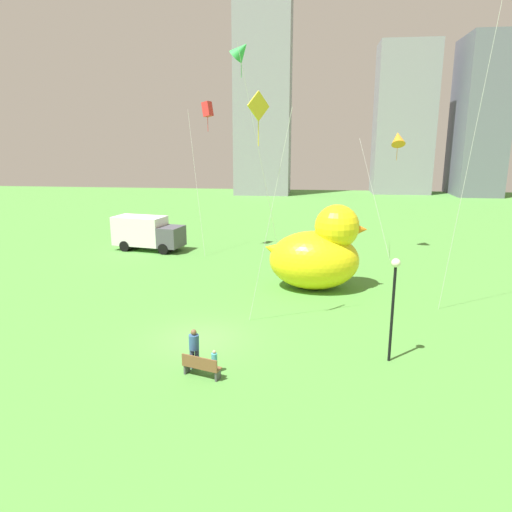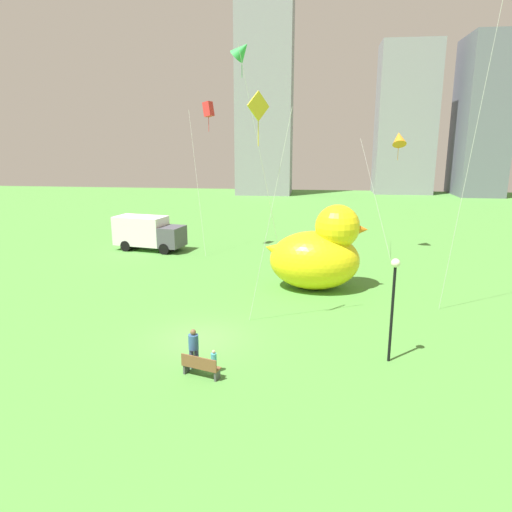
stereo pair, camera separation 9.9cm
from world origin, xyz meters
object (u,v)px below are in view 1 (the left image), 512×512
at_px(giant_inflatable_duck, 318,253).
at_px(kite_green, 241,51).
at_px(lamppost, 394,291).
at_px(kite_yellow, 259,117).
at_px(person_child, 214,360).
at_px(kite_orange, 398,139).
at_px(park_bench, 201,366).
at_px(person_adult, 194,347).
at_px(kite_red, 207,110).
at_px(box_truck, 147,233).

relative_size(giant_inflatable_duck, kite_green, 0.41).
xyz_separation_m(lamppost, kite_yellow, (-5.83, 2.48, 6.99)).
xyz_separation_m(person_child, kite_orange, (10.24, 22.76, 8.69)).
bearing_deg(park_bench, person_adult, 121.95).
xyz_separation_m(giant_inflatable_duck, kite_red, (-8.82, 8.97, 9.11)).
xyz_separation_m(giant_inflatable_duck, lamppost, (3.02, -9.76, 0.81)).
height_order(park_bench, kite_yellow, kite_yellow).
bearing_deg(giant_inflatable_duck, person_adult, -113.50).
bearing_deg(lamppost, kite_orange, 81.45).
bearing_deg(giant_inflatable_duck, box_truck, 147.87).
bearing_deg(kite_orange, giant_inflatable_duck, -119.09).
xyz_separation_m(box_truck, kite_red, (5.46, 0.00, 9.93)).
distance_m(park_bench, lamppost, 8.33).
bearing_deg(lamppost, park_bench, -162.52).
distance_m(person_child, lamppost, 7.79).
bearing_deg(giant_inflatable_duck, kite_red, 134.52).
bearing_deg(kite_green, lamppost, -59.25).
distance_m(person_adult, person_child, 1.01).
bearing_deg(kite_orange, person_child, -114.22).
height_order(person_adult, kite_orange, kite_orange).
distance_m(box_truck, kite_green, 16.69).
bearing_deg(kite_red, person_adult, -79.29).
bearing_deg(park_bench, kite_green, 93.06).
bearing_deg(kite_orange, kite_green, -150.07).
height_order(kite_green, kite_red, kite_green).
height_order(giant_inflatable_duck, kite_orange, kite_orange).
bearing_deg(lamppost, box_truck, 132.74).
bearing_deg(kite_orange, person_adult, -116.32).
xyz_separation_m(kite_green, kite_red, (-3.42, 4.56, -3.45)).
bearing_deg(kite_yellow, box_truck, 125.23).
relative_size(box_truck, kite_orange, 0.62).
xyz_separation_m(park_bench, person_child, (0.44, 0.44, 0.06)).
bearing_deg(lamppost, person_child, -164.77).
bearing_deg(box_truck, kite_red, 0.03).
height_order(lamppost, kite_green, kite_green).
bearing_deg(person_child, giant_inflatable_duck, 70.76).
distance_m(kite_green, kite_orange, 14.47).
height_order(park_bench, giant_inflatable_duck, giant_inflatable_duck).
relative_size(park_bench, kite_orange, 0.16).
distance_m(lamppost, kite_green, 20.25).
distance_m(person_adult, lamppost, 8.44).
height_order(person_adult, kite_red, kite_red).
distance_m(person_child, kite_red, 23.81).
xyz_separation_m(giant_inflatable_duck, box_truck, (-14.28, 8.97, -0.82)).
xyz_separation_m(kite_green, kite_orange, (11.56, 6.66, -5.61)).
height_order(park_bench, kite_red, kite_red).
relative_size(box_truck, kite_red, 0.52).
distance_m(park_bench, giant_inflatable_duck, 13.07).
relative_size(park_bench, box_truck, 0.26).
height_order(person_child, kite_yellow, kite_yellow).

